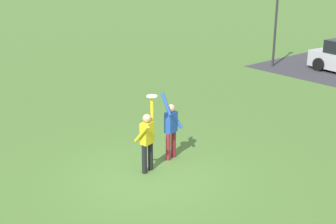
{
  "coord_description": "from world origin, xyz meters",
  "views": [
    {
      "loc": [
        8.87,
        -6.96,
        5.65
      ],
      "look_at": [
        -0.43,
        0.92,
        1.5
      ],
      "focal_mm": 49.85,
      "sensor_mm": 36.0,
      "label": 1
    }
  ],
  "objects_px": {
    "person_catcher": "(147,138)",
    "lamppost_by_lot": "(276,17)",
    "person_defender": "(171,127)",
    "frisbee_disc": "(152,96)"
  },
  "relations": [
    {
      "from": "person_catcher",
      "to": "lamppost_by_lot",
      "type": "bearing_deg",
      "value": 10.83
    },
    {
      "from": "person_catcher",
      "to": "person_defender",
      "type": "xyz_separation_m",
      "value": [
        -0.24,
        1.04,
        -0.0
      ]
    },
    {
      "from": "person_catcher",
      "to": "lamppost_by_lot",
      "type": "xyz_separation_m",
      "value": [
        -5.64,
        12.77,
        1.6
      ]
    },
    {
      "from": "frisbee_disc",
      "to": "lamppost_by_lot",
      "type": "height_order",
      "value": "lamppost_by_lot"
    },
    {
      "from": "frisbee_disc",
      "to": "lamppost_by_lot",
      "type": "relative_size",
      "value": 0.07
    },
    {
      "from": "person_catcher",
      "to": "frisbee_disc",
      "type": "height_order",
      "value": "frisbee_disc"
    },
    {
      "from": "person_catcher",
      "to": "person_defender",
      "type": "bearing_deg",
      "value": 0.0
    },
    {
      "from": "person_defender",
      "to": "lamppost_by_lot",
      "type": "distance_m",
      "value": 13.01
    },
    {
      "from": "person_defender",
      "to": "frisbee_disc",
      "type": "height_order",
      "value": "frisbee_disc"
    },
    {
      "from": "person_catcher",
      "to": "person_defender",
      "type": "relative_size",
      "value": 1.02
    }
  ]
}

